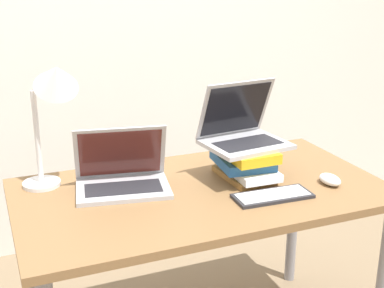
% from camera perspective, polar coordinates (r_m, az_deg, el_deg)
% --- Properties ---
extents(desk, '(1.37, 0.75, 0.72)m').
position_cam_1_polar(desk, '(2.03, 1.06, -6.88)').
color(desk, brown).
rests_on(desk, ground_plane).
extents(laptop_left, '(0.38, 0.30, 0.23)m').
position_cam_1_polar(laptop_left, '(2.00, -7.46, -3.45)').
color(laptop_left, '#B2B2B7').
rests_on(laptop_left, desk).
extents(book_stack, '(0.21, 0.28, 0.13)m').
position_cam_1_polar(book_stack, '(2.08, 5.72, -1.97)').
color(book_stack, olive).
rests_on(book_stack, desk).
extents(laptop_on_books, '(0.33, 0.28, 0.25)m').
position_cam_1_polar(laptop_on_books, '(2.07, 5.37, 1.27)').
color(laptop_on_books, '#B2B2B7').
rests_on(laptop_on_books, book_stack).
extents(wireless_keyboard, '(0.29, 0.13, 0.01)m').
position_cam_1_polar(wireless_keyboard, '(1.94, 8.59, -5.49)').
color(wireless_keyboard, '#28282D').
rests_on(wireless_keyboard, desk).
extents(mouse, '(0.06, 0.10, 0.04)m').
position_cam_1_polar(mouse, '(2.09, 14.50, -3.69)').
color(mouse, white).
rests_on(mouse, desk).
extents(desk_lamp, '(0.23, 0.20, 0.50)m').
position_cam_1_polar(desk_lamp, '(1.97, -14.53, 5.48)').
color(desk_lamp, white).
rests_on(desk_lamp, desk).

